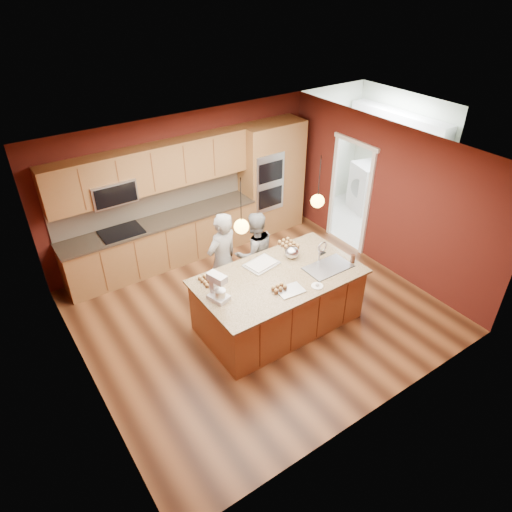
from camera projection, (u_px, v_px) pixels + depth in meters
floor at (258, 311)px, 7.64m from camera, size 5.50×5.50×0.00m
ceiling at (258, 158)px, 6.15m from camera, size 5.50×5.50×0.00m
wall_back at (183, 185)px, 8.62m from camera, size 5.50×0.00×5.50m
wall_front at (383, 338)px, 5.18m from camera, size 5.50×0.00×5.50m
wall_left at (74, 309)px, 5.60m from camera, size 0.00×5.00×5.00m
wall_right at (384, 197)px, 8.20m from camera, size 0.00×5.00×5.00m
cabinet_run at (158, 217)px, 8.33m from camera, size 3.74×0.64×2.30m
oven_column at (271, 178)px, 9.39m from camera, size 1.30×0.62×2.30m
doorway_trim at (350, 196)px, 8.90m from camera, size 0.08×1.11×2.20m
laundry_room at (398, 130)px, 9.45m from camera, size 2.60×2.70×2.70m
pendant_left at (241, 226)px, 6.00m from camera, size 0.20×0.20×0.80m
pendant_right at (318, 201)px, 6.62m from camera, size 0.20×0.20×0.80m
island at (279, 299)px, 7.16m from camera, size 2.54×1.42×1.31m
person_left at (222, 260)px, 7.41m from camera, size 0.70×0.54×1.69m
person_right at (255, 253)px, 7.76m from camera, size 0.78×0.64×1.50m
stand_mixer at (218, 289)px, 6.34m from camera, size 0.29×0.34×0.41m
sheet_cake at (262, 264)px, 7.12m from camera, size 0.57×0.46×0.05m
cooling_rack at (290, 290)px, 6.58m from camera, size 0.41×0.31×0.02m
mixing_bowl at (292, 252)px, 7.27m from camera, size 0.24×0.24×0.20m
plate at (317, 286)px, 6.67m from camera, size 0.18×0.18×0.01m
tumbler at (353, 259)px, 7.16m from camera, size 0.07×0.07×0.14m
phone at (322, 253)px, 7.41m from camera, size 0.14×0.08×0.01m
cupcakes_left at (208, 280)px, 6.75m from camera, size 0.23×0.30×0.07m
cupcakes_rack at (279, 288)px, 6.56m from camera, size 0.24×0.16×0.07m
cupcakes_right at (289, 244)px, 7.58m from camera, size 0.25×0.34×0.08m
washer at (393, 202)px, 10.01m from camera, size 0.70×0.71×0.90m
dryer at (369, 187)px, 10.43m from camera, size 0.83×0.85×1.10m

